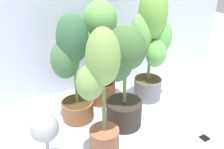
{
  "coord_description": "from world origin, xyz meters",
  "views": [
    {
      "loc": [
        -0.78,
        -1.17,
        1.19
      ],
      "look_at": [
        -0.05,
        0.29,
        0.39
      ],
      "focal_mm": 38.43,
      "sensor_mm": 36.0,
      "label": 1
    }
  ],
  "objects_px": {
    "potted_plant_back_right": "(151,41)",
    "floor_fan": "(45,134)",
    "potted_plant_back_center": "(101,46)",
    "hygrometer_box": "(204,139)",
    "potted_plant_center": "(123,74)",
    "potted_plant_back_left": "(72,65)",
    "potted_plant_front_left": "(101,92)"
  },
  "relations": [
    {
      "from": "potted_plant_back_center",
      "to": "potted_plant_back_left",
      "type": "distance_m",
      "value": 0.34
    },
    {
      "from": "potted_plant_center",
      "to": "potted_plant_front_left",
      "type": "relative_size",
      "value": 0.91
    },
    {
      "from": "potted_plant_back_left",
      "to": "hygrometer_box",
      "type": "relative_size",
      "value": 10.06
    },
    {
      "from": "potted_plant_front_left",
      "to": "floor_fan",
      "type": "relative_size",
      "value": 2.36
    },
    {
      "from": "potted_plant_back_center",
      "to": "potted_plant_back_left",
      "type": "xyz_separation_m",
      "value": [
        -0.3,
        -0.14,
        -0.06
      ]
    },
    {
      "from": "potted_plant_back_center",
      "to": "potted_plant_back_right",
      "type": "distance_m",
      "value": 0.42
    },
    {
      "from": "potted_plant_back_right",
      "to": "potted_plant_back_left",
      "type": "relative_size",
      "value": 1.18
    },
    {
      "from": "potted_plant_center",
      "to": "floor_fan",
      "type": "height_order",
      "value": "potted_plant_center"
    },
    {
      "from": "floor_fan",
      "to": "potted_plant_center",
      "type": "bearing_deg",
      "value": 130.3
    },
    {
      "from": "floor_fan",
      "to": "potted_plant_back_left",
      "type": "bearing_deg",
      "value": 168.03
    },
    {
      "from": "potted_plant_back_center",
      "to": "potted_plant_front_left",
      "type": "bearing_deg",
      "value": -114.14
    },
    {
      "from": "potted_plant_back_center",
      "to": "potted_plant_front_left",
      "type": "xyz_separation_m",
      "value": [
        -0.28,
        -0.61,
        -0.04
      ]
    },
    {
      "from": "potted_plant_back_center",
      "to": "potted_plant_center",
      "type": "height_order",
      "value": "potted_plant_back_center"
    },
    {
      "from": "potted_plant_center",
      "to": "hygrometer_box",
      "type": "relative_size",
      "value": 9.26
    },
    {
      "from": "potted_plant_center",
      "to": "potted_plant_back_center",
      "type": "bearing_deg",
      "value": 90.41
    },
    {
      "from": "potted_plant_back_left",
      "to": "potted_plant_front_left",
      "type": "xyz_separation_m",
      "value": [
        0.02,
        -0.47,
        0.02
      ]
    },
    {
      "from": "potted_plant_back_center",
      "to": "potted_plant_center",
      "type": "bearing_deg",
      "value": -89.59
    },
    {
      "from": "potted_plant_back_left",
      "to": "potted_plant_center",
      "type": "relative_size",
      "value": 1.09
    },
    {
      "from": "potted_plant_center",
      "to": "floor_fan",
      "type": "distance_m",
      "value": 0.66
    },
    {
      "from": "potted_plant_center",
      "to": "floor_fan",
      "type": "xyz_separation_m",
      "value": [
        -0.61,
        -0.15,
        -0.2
      ]
    },
    {
      "from": "potted_plant_back_center",
      "to": "hygrometer_box",
      "type": "height_order",
      "value": "potted_plant_back_center"
    },
    {
      "from": "potted_plant_back_left",
      "to": "potted_plant_front_left",
      "type": "relative_size",
      "value": 0.98
    },
    {
      "from": "floor_fan",
      "to": "potted_plant_front_left",
      "type": "bearing_deg",
      "value": 102.04
    },
    {
      "from": "potted_plant_back_right",
      "to": "floor_fan",
      "type": "relative_size",
      "value": 2.74
    },
    {
      "from": "potted_plant_back_right",
      "to": "floor_fan",
      "type": "distance_m",
      "value": 1.12
    },
    {
      "from": "potted_plant_center",
      "to": "hygrometer_box",
      "type": "height_order",
      "value": "potted_plant_center"
    },
    {
      "from": "potted_plant_front_left",
      "to": "hygrometer_box",
      "type": "relative_size",
      "value": 10.22
    },
    {
      "from": "hygrometer_box",
      "to": "floor_fan",
      "type": "relative_size",
      "value": 0.23
    },
    {
      "from": "potted_plant_front_left",
      "to": "hygrometer_box",
      "type": "bearing_deg",
      "value": -15.59
    },
    {
      "from": "potted_plant_front_left",
      "to": "hygrometer_box",
      "type": "height_order",
      "value": "potted_plant_front_left"
    },
    {
      "from": "potted_plant_back_right",
      "to": "potted_plant_front_left",
      "type": "relative_size",
      "value": 1.16
    },
    {
      "from": "hygrometer_box",
      "to": "potted_plant_front_left",
      "type": "bearing_deg",
      "value": -109.5
    }
  ]
}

